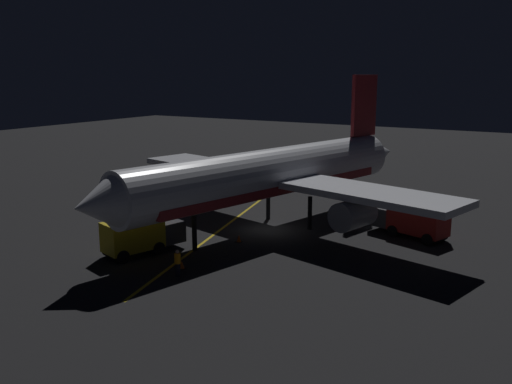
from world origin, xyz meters
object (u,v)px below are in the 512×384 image
airliner (274,175)px  traffic_cone_far (118,238)px  traffic_cone_under_wing (173,221)px  traffic_cone_near_left (239,239)px  traffic_cone_near_right (182,265)px  baggage_truck (140,236)px  catering_truck (411,222)px  ground_crew_worker (178,263)px

airliner → traffic_cone_far: bearing=48.4°
traffic_cone_far → traffic_cone_under_wing: bearing=-93.7°
traffic_cone_near_left → traffic_cone_near_right: size_ratio=1.00×
baggage_truck → traffic_cone_under_wing: (3.05, -7.25, -1.03)m
traffic_cone_near_right → traffic_cone_under_wing: same height
traffic_cone_under_wing → traffic_cone_far: 6.01m
traffic_cone_near_left → catering_truck: bearing=-143.0°
airliner → traffic_cone_near_right: 12.32m
airliner → catering_truck: (-10.33, -3.35, -3.26)m
ground_crew_worker → traffic_cone_near_right: size_ratio=3.16×
catering_truck → ground_crew_worker: 19.03m
traffic_cone_near_right → traffic_cone_under_wing: size_ratio=1.00×
baggage_truck → traffic_cone_far: bearing=-20.1°
baggage_truck → traffic_cone_far: baggage_truck is taller
airliner → baggage_truck: size_ratio=5.66×
catering_truck → airliner: bearing=18.0°
baggage_truck → catering_truck: size_ratio=0.94×
traffic_cone_far → catering_truck: bearing=-145.7°
catering_truck → traffic_cone_under_wing: 19.41m
baggage_truck → ground_crew_worker: bearing=156.5°
ground_crew_worker → traffic_cone_near_left: 8.14m
traffic_cone_far → traffic_cone_near_left: bearing=-149.7°
traffic_cone_near_right → catering_truck: bearing=-125.7°
traffic_cone_under_wing → traffic_cone_far: same height
catering_truck → baggage_truck: bearing=42.6°
traffic_cone_near_right → ground_crew_worker: bearing=118.3°
traffic_cone_under_wing → traffic_cone_far: bearing=86.3°
baggage_truck → traffic_cone_under_wing: 7.94m
airliner → traffic_cone_near_left: size_ratio=63.28×
airliner → traffic_cone_near_right: size_ratio=63.28×
airliner → catering_truck: size_ratio=5.33×
catering_truck → traffic_cone_near_right: catering_truck is taller
traffic_cone_near_left → baggage_truck: bearing=52.8°
catering_truck → traffic_cone_near_left: size_ratio=11.87×
airliner → catering_truck: bearing=-162.0°
baggage_truck → traffic_cone_far: (3.43, -1.26, -1.03)m
ground_crew_worker → traffic_cone_far: ground_crew_worker is taller
airliner → traffic_cone_far: airliner is taller
ground_crew_worker → traffic_cone_near_left: bearing=-85.5°
baggage_truck → traffic_cone_under_wing: size_ratio=11.19×
catering_truck → ground_crew_worker: size_ratio=3.75×
ground_crew_worker → traffic_cone_under_wing: ground_crew_worker is taller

